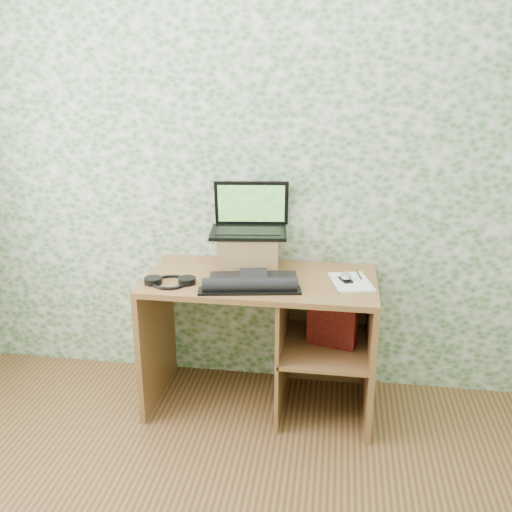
% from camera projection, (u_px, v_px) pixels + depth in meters
% --- Properties ---
extents(wall_back, '(3.50, 0.00, 3.50)m').
position_uv_depth(wall_back, '(269.00, 163.00, 3.08)').
color(wall_back, white).
rests_on(wall_back, ground).
extents(desk, '(1.20, 0.60, 0.75)m').
position_uv_depth(desk, '(275.00, 323.00, 3.07)').
color(desk, brown).
rests_on(desk, floor).
extents(riser, '(0.35, 0.30, 0.19)m').
position_uv_depth(riser, '(248.00, 251.00, 3.09)').
color(riser, '#A46D49').
rests_on(riser, desk).
extents(laptop, '(0.43, 0.33, 0.27)m').
position_uv_depth(laptop, '(250.00, 221.00, 3.07)').
color(laptop, black).
rests_on(laptop, riser).
extents(keyboard, '(0.51, 0.33, 0.07)m').
position_uv_depth(keyboard, '(252.00, 282.00, 2.84)').
color(keyboard, black).
rests_on(keyboard, desk).
extents(headphones, '(0.26, 0.21, 0.03)m').
position_uv_depth(headphones, '(170.00, 281.00, 2.89)').
color(headphones, black).
rests_on(headphones, desk).
extents(notepad, '(0.24, 0.30, 0.01)m').
position_uv_depth(notepad, '(351.00, 282.00, 2.89)').
color(notepad, silver).
rests_on(notepad, desk).
extents(mouse, '(0.09, 0.10, 0.03)m').
position_uv_depth(mouse, '(346.00, 278.00, 2.89)').
color(mouse, '#B9B9BC').
rests_on(mouse, notepad).
extents(pen, '(0.03, 0.12, 0.01)m').
position_uv_depth(pen, '(359.00, 275.00, 2.96)').
color(pen, black).
rests_on(pen, notepad).
extents(red_box, '(0.27, 0.14, 0.31)m').
position_uv_depth(red_box, '(332.00, 318.00, 2.98)').
color(red_box, '#9D140E').
rests_on(red_box, desk).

